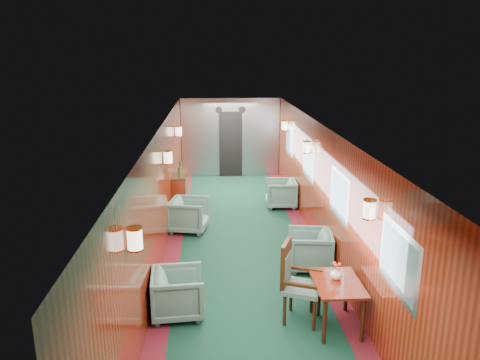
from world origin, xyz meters
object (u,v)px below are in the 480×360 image
Objects in this scene: side_chair at (295,278)px; armchair_left_far at (189,215)px; armchair_right_near at (310,250)px; armchair_right_far at (281,193)px; armchair_left_near at (178,293)px; dining_table at (337,289)px; credenza at (180,192)px.

side_chair is 3.93m from armchair_left_far.
armchair_left_far is 1.02× the size of armchair_right_near.
armchair_right_near is at bearing 2.87° from armchair_right_far.
armchair_left_near is at bearing -21.81° from armchair_right_far.
credenza is (-2.45, 5.03, -0.08)m from dining_table.
credenza reaches higher than armchair_left_near.
side_chair reaches higher than armchair_right_far.
armchair_left_near is 0.96× the size of armchair_left_far.
dining_table is at bearing 7.18° from armchair_right_near.
side_chair is 1.72m from armchair_right_near.
armchair_right_far is (-0.01, 3.44, -0.01)m from armchair_right_near.
armchair_right_far is at bearing 105.79° from side_chair.
credenza is 4.60m from armchair_left_near.
dining_table is at bearing 2.75° from armchair_right_far.
armchair_right_far is (2.20, 4.83, -0.00)m from armchair_left_near.
credenza reaches higher than side_chair.
armchair_right_near is at bearing 93.05° from side_chair.
side_chair is at bearing -11.49° from armchair_right_near.
credenza is (-1.91, 4.81, -0.15)m from side_chair.
armchair_left_near is at bearing -86.91° from credenza.
armchair_right_near is (2.20, -1.95, -0.01)m from armchair_left_far.
dining_table is 2.26m from armchair_left_near.
dining_table is 1.21× the size of armchair_right_far.
dining_table is 0.74× the size of credenza.
armchair_right_near is at bearing -120.18° from armchair_left_far.
armchair_right_near is 3.44m from armchair_right_far.
armchair_right_near is (0.01, 1.83, -0.22)m from dining_table.
armchair_left_near is (0.25, -4.59, -0.14)m from credenza.
side_chair reaches higher than dining_table.
side_chair is 0.96× the size of credenza.
armchair_left_near and armchair_right_far have the same top height.
credenza is 1.58× the size of armchair_left_far.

